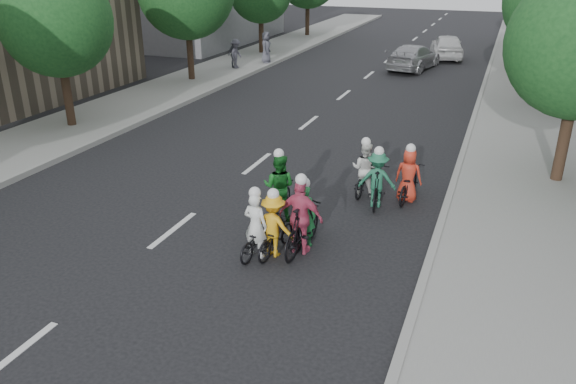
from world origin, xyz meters
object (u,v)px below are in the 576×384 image
Objects in this scene: cyclist_6 at (365,173)px; follow_car_trail at (447,46)px; cyclist_4 at (408,180)px; spectator_2 at (266,47)px; cyclist_2 at (274,230)px; cyclist_5 at (305,221)px; cyclist_3 at (302,223)px; spectator_0 at (236,54)px; cyclist_1 at (280,191)px; cyclist_7 at (377,183)px; cyclist_0 at (257,233)px; spectator_1 at (234,54)px; follow_car_lead at (413,57)px.

cyclist_6 is 0.39× the size of follow_car_trail.
spectator_2 reaches higher than cyclist_4.
cyclist_2 is at bearing 79.00° from cyclist_6.
cyclist_4 is 1.05× the size of cyclist_5.
spectator_2 is (-10.18, 16.70, 0.46)m from cyclist_6.
cyclist_3 is 21.13m from spectator_0.
cyclist_4 is (2.82, 2.27, -0.14)m from cyclist_1.
cyclist_5 reaches higher than cyclist_7.
cyclist_2 reaches higher than follow_car_trail.
cyclist_5 is at bearing -116.98° from cyclist_2.
cyclist_1 is 1.91m from cyclist_2.
follow_car_trail is at bearing -81.62° from cyclist_4.
cyclist_6 is at bearing -154.17° from spectator_2.
cyclist_3 reaches higher than cyclist_4.
cyclist_4 is 0.39× the size of follow_car_trail.
follow_car_trail is at bearing -87.07° from cyclist_3.
cyclist_7 is 19.12m from spectator_0.
spectator_2 reaches higher than cyclist_5.
cyclist_7 is at bearing -111.62° from cyclist_0.
spectator_0 is at bearing -54.73° from cyclist_2.
follow_car_trail is 2.49× the size of spectator_2.
cyclist_5 is at bearing 83.76° from cyclist_6.
follow_car_trail is at bearing -86.03° from cyclist_0.
cyclist_3 is 0.44× the size of follow_car_trail.
spectator_0 reaches higher than follow_car_trail.
cyclist_2 is 27.07m from follow_car_trail.
cyclist_1 is 25.28m from follow_car_trail.
cyclist_3 is 1.29× the size of spectator_1.
spectator_2 is at bearing -55.97° from cyclist_6.
cyclist_5 is 0.96× the size of cyclist_6.
follow_car_lead is 3.21× the size of spectator_1.
spectator_0 is at bearing -56.86° from cyclist_0.
cyclist_1 is at bearing -152.03° from spectator_0.
cyclist_5 is 0.93× the size of spectator_2.
cyclist_1 reaches higher than follow_car_trail.
spectator_1 is (-0.23, 0.16, -0.05)m from spectator_0.
cyclist_4 is at bearing 109.09° from follow_car_lead.
cyclist_4 is 19.31m from spectator_1.
follow_car_lead is 2.99× the size of spectator_0.
cyclist_3 is 26.73m from follow_car_trail.
follow_car_lead is at bearing -83.63° from cyclist_3.
spectator_1 is (-12.50, 14.71, 0.34)m from cyclist_4.
cyclist_3 is 21.38m from spectator_1.
cyclist_7 is (-0.70, -0.66, 0.08)m from cyclist_4.
follow_car_lead is (-1.33, 22.34, -0.00)m from cyclist_3.
cyclist_4 is 0.98× the size of cyclist_7.
cyclist_1 is 0.41× the size of follow_car_trail.
cyclist_0 is 22.78m from spectator_2.
spectator_1 is (-9.68, 16.98, 0.20)m from cyclist_1.
cyclist_4 is at bearing -111.60° from cyclist_2.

